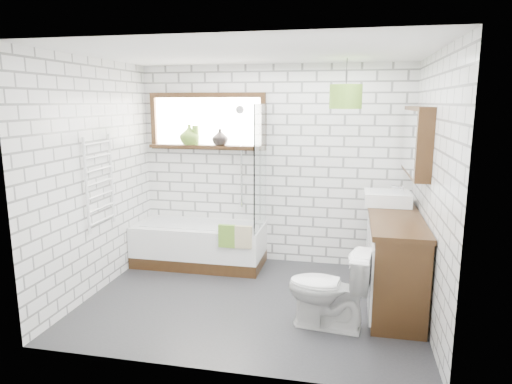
% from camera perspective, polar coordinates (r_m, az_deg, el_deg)
% --- Properties ---
extents(floor, '(3.40, 2.60, 0.01)m').
position_cam_1_polar(floor, '(4.92, -0.63, -13.45)').
color(floor, '#242427').
rests_on(floor, ground).
extents(ceiling, '(3.40, 2.60, 0.01)m').
position_cam_1_polar(ceiling, '(4.49, -0.70, 17.08)').
color(ceiling, white).
rests_on(ceiling, ground).
extents(wall_back, '(3.40, 0.01, 2.50)m').
position_cam_1_polar(wall_back, '(5.80, 2.12, 3.32)').
color(wall_back, white).
rests_on(wall_back, ground).
extents(wall_front, '(3.40, 0.01, 2.50)m').
position_cam_1_polar(wall_front, '(3.30, -5.56, -2.78)').
color(wall_front, white).
rests_on(wall_front, ground).
extents(wall_left, '(0.01, 2.60, 2.50)m').
position_cam_1_polar(wall_left, '(5.18, -19.43, 1.72)').
color(wall_left, white).
rests_on(wall_left, ground).
extents(wall_right, '(0.01, 2.60, 2.50)m').
position_cam_1_polar(wall_right, '(4.49, 21.08, 0.26)').
color(wall_right, white).
rests_on(wall_right, ground).
extents(window, '(1.52, 0.16, 0.68)m').
position_cam_1_polar(window, '(5.91, -6.15, 8.76)').
color(window, black).
rests_on(window, wall_back).
extents(towel_radiator, '(0.06, 0.52, 1.00)m').
position_cam_1_polar(towel_radiator, '(5.16, -18.97, 1.16)').
color(towel_radiator, white).
rests_on(towel_radiator, wall_left).
extents(mirror_cabinet, '(0.16, 1.20, 0.70)m').
position_cam_1_polar(mirror_cabinet, '(5.02, 19.37, 6.06)').
color(mirror_cabinet, black).
rests_on(mirror_cabinet, wall_right).
extents(shower_riser, '(0.02, 0.02, 1.30)m').
position_cam_1_polar(shower_riser, '(5.83, -1.83, 4.34)').
color(shower_riser, silver).
rests_on(shower_riser, wall_back).
extents(bathtub, '(1.62, 0.72, 0.52)m').
position_cam_1_polar(bathtub, '(5.89, -7.07, -6.50)').
color(bathtub, white).
rests_on(bathtub, floor).
extents(shower_screen, '(0.02, 0.72, 1.50)m').
position_cam_1_polar(shower_screen, '(5.46, 0.56, 3.09)').
color(shower_screen, white).
rests_on(shower_screen, bathtub).
extents(towel_green, '(0.20, 0.05, 0.27)m').
position_cam_1_polar(towel_green, '(5.36, -3.65, -5.52)').
color(towel_green, '#598728').
rests_on(towel_green, bathtub).
extents(towel_beige, '(0.20, 0.05, 0.27)m').
position_cam_1_polar(towel_beige, '(5.31, -1.59, -5.65)').
color(towel_beige, tan).
rests_on(towel_beige, bathtub).
extents(vanity, '(0.52, 1.61, 0.92)m').
position_cam_1_polar(vanity, '(4.93, 16.85, -8.03)').
color(vanity, black).
rests_on(vanity, floor).
extents(basin, '(0.49, 0.43, 0.14)m').
position_cam_1_polar(basin, '(5.27, 16.08, -0.74)').
color(basin, white).
rests_on(basin, vanity).
extents(tap, '(0.04, 0.04, 0.17)m').
position_cam_1_polar(tap, '(5.27, 17.85, -0.14)').
color(tap, silver).
rests_on(tap, vanity).
extents(toilet, '(0.50, 0.78, 0.75)m').
position_cam_1_polar(toilet, '(4.29, 9.01, -11.83)').
color(toilet, white).
rests_on(toilet, floor).
extents(vase_olive, '(0.26, 0.26, 0.26)m').
position_cam_1_polar(vase_olive, '(5.97, -8.32, 6.91)').
color(vase_olive, olive).
rests_on(vase_olive, window).
extents(vase_dark, '(0.25, 0.25, 0.21)m').
position_cam_1_polar(vase_dark, '(5.84, -4.53, 6.65)').
color(vase_dark, black).
rests_on(vase_dark, window).
extents(bottle, '(0.10, 0.10, 0.25)m').
position_cam_1_polar(bottle, '(5.94, -7.57, 6.83)').
color(bottle, olive).
rests_on(bottle, window).
extents(pendant, '(0.35, 0.35, 0.25)m').
position_cam_1_polar(pendant, '(5.07, 11.15, 11.62)').
color(pendant, '#598728').
rests_on(pendant, ceiling).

